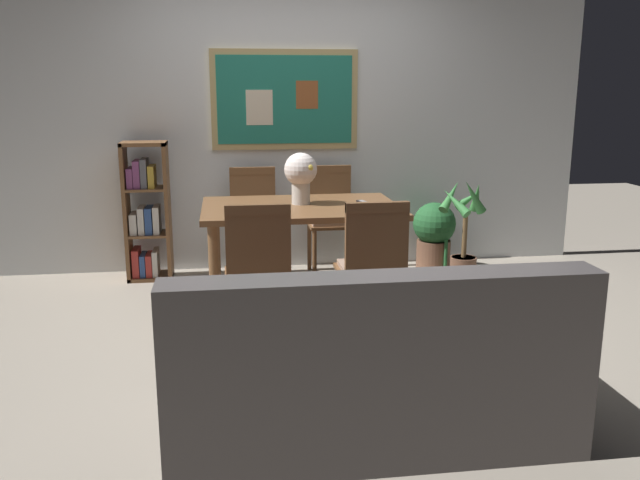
% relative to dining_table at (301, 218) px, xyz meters
% --- Properties ---
extents(ground_plane, '(12.00, 12.00, 0.00)m').
position_rel_dining_table_xyz_m(ground_plane, '(0.03, -0.58, -0.64)').
color(ground_plane, gray).
extents(wall_back_with_painting, '(5.20, 0.14, 2.60)m').
position_rel_dining_table_xyz_m(wall_back_with_painting, '(0.03, 1.12, 0.66)').
color(wall_back_with_painting, silver).
rests_on(wall_back_with_painting, ground_plane).
extents(dining_table, '(1.40, 0.96, 0.74)m').
position_rel_dining_table_xyz_m(dining_table, '(0.00, 0.00, 0.00)').
color(dining_table, brown).
rests_on(dining_table, ground_plane).
extents(dining_chair_near_right, '(0.40, 0.41, 0.91)m').
position_rel_dining_table_xyz_m(dining_chair_near_right, '(0.35, -0.82, -0.11)').
color(dining_chair_near_right, brown).
rests_on(dining_chair_near_right, ground_plane).
extents(dining_chair_near_left, '(0.40, 0.41, 0.91)m').
position_rel_dining_table_xyz_m(dining_chair_near_left, '(-0.35, -0.80, -0.11)').
color(dining_chair_near_left, brown).
rests_on(dining_chair_near_left, ground_plane).
extents(dining_chair_far_right, '(0.40, 0.41, 0.91)m').
position_rel_dining_table_xyz_m(dining_chair_far_right, '(0.35, 0.82, -0.11)').
color(dining_chair_far_right, brown).
rests_on(dining_chair_far_right, ground_plane).
extents(dining_chair_far_left, '(0.40, 0.41, 0.91)m').
position_rel_dining_table_xyz_m(dining_chair_far_left, '(-0.31, 0.79, -0.11)').
color(dining_chair_far_left, brown).
rests_on(dining_chair_far_left, ground_plane).
extents(leather_couch, '(1.80, 0.84, 0.84)m').
position_rel_dining_table_xyz_m(leather_couch, '(0.09, -1.93, -0.33)').
color(leather_couch, '#514C4C').
rests_on(leather_couch, ground_plane).
extents(bookshelf, '(0.36, 0.28, 1.14)m').
position_rel_dining_table_xyz_m(bookshelf, '(-1.18, 0.83, -0.11)').
color(bookshelf, brown).
rests_on(bookshelf, ground_plane).
extents(potted_ivy, '(0.37, 0.37, 0.60)m').
position_rel_dining_table_xyz_m(potted_ivy, '(1.26, 0.79, -0.32)').
color(potted_ivy, brown).
rests_on(potted_ivy, ground_plane).
extents(potted_palm, '(0.40, 0.45, 0.87)m').
position_rel_dining_table_xyz_m(potted_palm, '(1.36, 0.35, -0.26)').
color(potted_palm, brown).
rests_on(potted_palm, ground_plane).
extents(flower_vase, '(0.24, 0.24, 0.37)m').
position_rel_dining_table_xyz_m(flower_vase, '(0.01, 0.06, 0.32)').
color(flower_vase, beige).
rests_on(flower_vase, dining_table).
extents(tv_remote, '(0.08, 0.16, 0.02)m').
position_rel_dining_table_xyz_m(tv_remote, '(0.45, -0.02, 0.11)').
color(tv_remote, black).
rests_on(tv_remote, dining_table).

